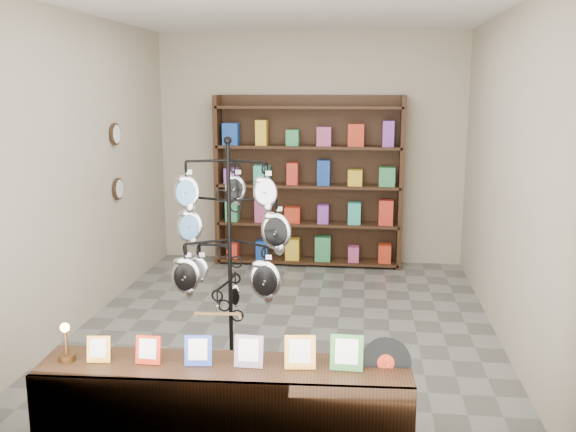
# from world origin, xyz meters

# --- Properties ---
(ground) EXTENTS (5.00, 5.00, 0.00)m
(ground) POSITION_xyz_m (0.00, 0.00, 0.00)
(ground) COLOR slate
(ground) RESTS_ON ground
(room_envelope) EXTENTS (5.00, 5.00, 5.00)m
(room_envelope) POSITION_xyz_m (0.00, 0.00, 1.85)
(room_envelope) COLOR #B6A792
(room_envelope) RESTS_ON ground
(display_tree) EXTENTS (0.99, 0.81, 1.93)m
(display_tree) POSITION_xyz_m (-0.32, -1.08, 1.12)
(display_tree) COLOR black
(display_tree) RESTS_ON ground
(front_shelf) EXTENTS (2.37, 0.59, 0.83)m
(front_shelf) POSITION_xyz_m (-0.12, -2.20, 0.29)
(front_shelf) COLOR black
(front_shelf) RESTS_ON ground
(back_shelving) EXTENTS (2.42, 0.36, 2.20)m
(back_shelving) POSITION_xyz_m (0.00, 2.30, 1.03)
(back_shelving) COLOR black
(back_shelving) RESTS_ON ground
(wall_clocks) EXTENTS (0.03, 0.24, 0.84)m
(wall_clocks) POSITION_xyz_m (-1.97, 0.80, 1.50)
(wall_clocks) COLOR black
(wall_clocks) RESTS_ON ground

